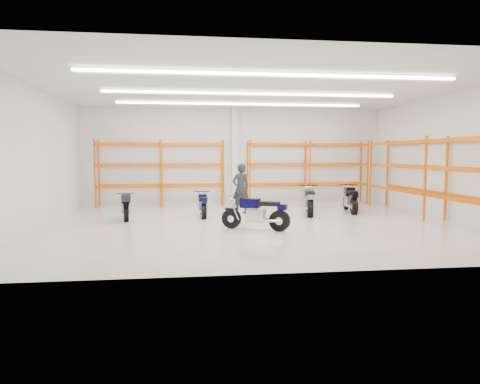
{
  "coord_description": "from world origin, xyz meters",
  "views": [
    {
      "loc": [
        -2.26,
        -14.08,
        2.34
      ],
      "look_at": [
        -0.43,
        0.5,
        1.05
      ],
      "focal_mm": 32.0,
      "sensor_mm": 36.0,
      "label": 1
    }
  ],
  "objects": [
    {
      "name": "ground",
      "position": [
        0.0,
        0.0,
        0.0
      ],
      "size": [
        14.0,
        14.0,
        0.0
      ],
      "primitive_type": "plane",
      "color": "beige",
      "rests_on": "ground"
    },
    {
      "name": "motorcycle_main",
      "position": [
        -0.06,
        -1.11,
        0.51
      ],
      "size": [
        2.05,
        1.12,
        1.08
      ],
      "color": "black",
      "rests_on": "ground"
    },
    {
      "name": "pallet_racking_back_left",
      "position": [
        -3.4,
        5.48,
        1.79
      ],
      "size": [
        5.67,
        0.87,
        3.0
      ],
      "color": "#EB6405",
      "rests_on": "ground"
    },
    {
      "name": "standing_man",
      "position": [
        -0.14,
        2.62,
        1.0
      ],
      "size": [
        0.85,
        0.71,
        1.99
      ],
      "primitive_type": "imported",
      "rotation": [
        0.0,
        0.0,
        3.51
      ],
      "color": "black",
      "rests_on": "ground"
    },
    {
      "name": "structural_column",
      "position": [
        0.0,
        5.82,
        2.25
      ],
      "size": [
        0.32,
        0.32,
        4.5
      ],
      "primitive_type": "cube",
      "color": "white",
      "rests_on": "ground"
    },
    {
      "name": "pallet_racking_side",
      "position": [
        6.48,
        0.0,
        1.81
      ],
      "size": [
        0.87,
        9.07,
        3.0
      ],
      "color": "#EB6405",
      "rests_on": "ground"
    },
    {
      "name": "motorcycle_back_b",
      "position": [
        -1.66,
        1.96,
        0.43
      ],
      "size": [
        0.63,
        1.89,
        0.93
      ],
      "color": "black",
      "rests_on": "ground"
    },
    {
      "name": "motorcycle_back_c",
      "position": [
        2.47,
        1.96,
        0.53
      ],
      "size": [
        0.92,
        2.27,
        1.13
      ],
      "color": "black",
      "rests_on": "ground"
    },
    {
      "name": "motorcycle_back_d",
      "position": [
        4.33,
        2.44,
        0.51
      ],
      "size": [
        0.82,
        2.23,
        1.1
      ],
      "color": "black",
      "rests_on": "ground"
    },
    {
      "name": "pallet_racking_back_right",
      "position": [
        3.4,
        5.48,
        1.79
      ],
      "size": [
        5.67,
        0.87,
        3.0
      ],
      "color": "#EB6405",
      "rests_on": "ground"
    },
    {
      "name": "room_shell",
      "position": [
        0.0,
        0.03,
        3.28
      ],
      "size": [
        14.02,
        12.02,
        4.51
      ],
      "color": "white",
      "rests_on": "ground"
    },
    {
      "name": "motorcycle_back_a",
      "position": [
        -4.44,
        1.54,
        0.48
      ],
      "size": [
        0.69,
        1.95,
        1.0
      ],
      "color": "black",
      "rests_on": "ground"
    }
  ]
}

